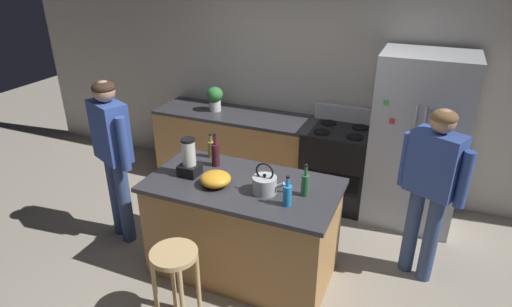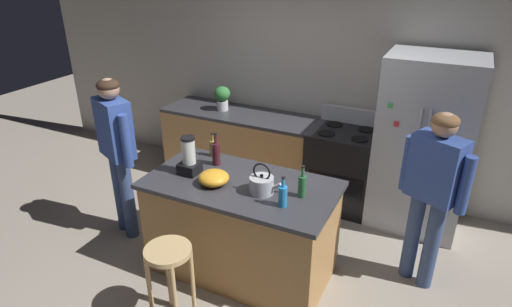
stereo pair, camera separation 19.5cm
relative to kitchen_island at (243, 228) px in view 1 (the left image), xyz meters
name	(u,v)px [view 1 (the left image)]	position (x,y,z in m)	size (l,w,h in m)	color
ground_plane	(244,268)	(0.00, 0.00, -0.46)	(14.00, 14.00, 0.00)	#9E9384
back_wall	(310,77)	(0.00, 1.95, 0.89)	(8.00, 0.10, 2.70)	#BCB7AD
kitchen_island	(243,228)	(0.00, 0.00, 0.00)	(1.65, 0.88, 0.91)	#B7844C
back_counter_run	(236,148)	(-0.80, 1.55, 0.00)	(2.00, 0.64, 0.91)	#B7844C
refrigerator	(417,142)	(1.30, 1.50, 0.46)	(0.90, 0.73, 1.84)	#B7BABF
stove_range	(338,166)	(0.51, 1.52, 0.01)	(0.76, 0.65, 1.09)	black
person_by_island_left	(112,148)	(-1.36, 0.00, 0.55)	(0.58, 0.36, 1.66)	#384C7A
person_by_sink_right	(432,181)	(1.48, 0.56, 0.51)	(0.57, 0.37, 1.60)	#384C7A
bar_stool	(175,269)	(-0.20, -0.79, 0.08)	(0.36, 0.36, 0.70)	tan
potted_plant	(215,97)	(-1.07, 1.55, 0.63)	(0.20, 0.20, 0.30)	silver
blender_appliance	(189,160)	(-0.49, -0.04, 0.60)	(0.17, 0.17, 0.35)	black
bottle_vinegar	(211,149)	(-0.49, 0.36, 0.54)	(0.06, 0.06, 0.24)	olive
bottle_soda	(287,195)	(0.46, -0.18, 0.55)	(0.07, 0.07, 0.26)	#268CD8
bottle_wine	(216,154)	(-0.36, 0.22, 0.57)	(0.08, 0.08, 0.32)	#471923
bottle_olive_oil	(305,184)	(0.55, 0.02, 0.56)	(0.07, 0.07, 0.28)	#2D6638
mixing_bowl	(216,179)	(-0.19, -0.12, 0.51)	(0.26, 0.26, 0.12)	orange
tea_kettle	(265,184)	(0.23, -0.07, 0.53)	(0.28, 0.20, 0.27)	#B7BABF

